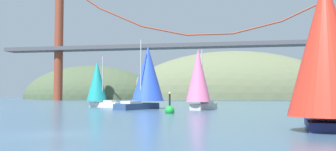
# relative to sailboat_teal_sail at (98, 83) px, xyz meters

# --- Properties ---
(ground_plane) EXTENTS (360.00, 360.00, 0.00)m
(ground_plane) POSITION_rel_sailboat_teal_sail_xyz_m (14.03, -40.93, -4.05)
(ground_plane) COLOR #385670
(headland_left) EXTENTS (58.48, 44.00, 28.74)m
(headland_left) POSITION_rel_sailboat_teal_sail_xyz_m (-40.97, 94.07, -4.05)
(headland_left) COLOR #425138
(headland_left) RESTS_ON ground_plane
(headland_center) EXTENTS (86.96, 44.00, 38.69)m
(headland_center) POSITION_rel_sailboat_teal_sail_xyz_m (19.03, 94.07, -4.05)
(headland_center) COLOR #5B6647
(headland_center) RESTS_ON ground_plane
(suspension_bridge) EXTENTS (134.59, 6.00, 39.55)m
(suspension_bridge) POSITION_rel_sailboat_teal_sail_xyz_m (14.03, 54.07, 14.01)
(suspension_bridge) COLOR brown
(suspension_bridge) RESTS_ON ground_plane
(sailboat_teal_sail) EXTENTS (6.71, 4.53, 8.43)m
(sailboat_teal_sail) POSITION_rel_sailboat_teal_sail_xyz_m (0.00, 0.00, 0.00)
(sailboat_teal_sail) COLOR white
(sailboat_teal_sail) RESTS_ON ground_plane
(sailboat_pink_spinnaker) EXTENTS (4.30, 6.93, 8.27)m
(sailboat_pink_spinnaker) POSITION_rel_sailboat_teal_sail_xyz_m (18.07, -9.15, 0.18)
(sailboat_pink_spinnaker) COLOR #B7B2A8
(sailboat_pink_spinnaker) RESTS_ON ground_plane
(sailboat_blue_spinnaker) EXTENTS (6.29, 9.63, 9.98)m
(sailboat_blue_spinnaker) POSITION_rel_sailboat_teal_sail_xyz_m (10.08, -6.10, 0.74)
(sailboat_blue_spinnaker) COLOR navy
(sailboat_blue_spinnaker) RESTS_ON ground_plane
(sailboat_scarlet_sail) EXTENTS (5.01, 8.91, 10.51)m
(sailboat_scarlet_sail) POSITION_rel_sailboat_teal_sail_xyz_m (28.71, -36.26, 0.70)
(sailboat_scarlet_sail) COLOR #191E4C
(sailboat_scarlet_sail) RESTS_ON ground_plane
(channel_buoy) EXTENTS (1.10, 1.10, 2.64)m
(channel_buoy) POSITION_rel_sailboat_teal_sail_xyz_m (15.85, -18.30, -3.69)
(channel_buoy) COLOR green
(channel_buoy) RESTS_ON ground_plane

